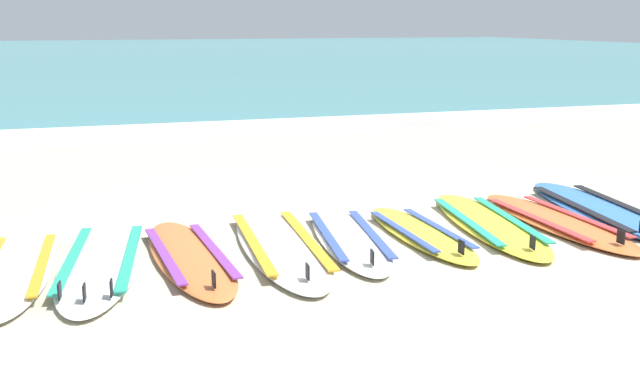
{
  "coord_description": "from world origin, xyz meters",
  "views": [
    {
      "loc": [
        -2.58,
        -5.8,
        1.86
      ],
      "look_at": [
        -0.41,
        0.9,
        0.25
      ],
      "focal_mm": 42.36,
      "sensor_mm": 36.0,
      "label": 1
    }
  ],
  "objects": [
    {
      "name": "surfboard_3",
      "position": [
        -1.04,
        0.03,
        0.04
      ],
      "size": [
        0.79,
        2.57,
        0.18
      ],
      "color": "silver",
      "rests_on": "ground"
    },
    {
      "name": "surfboard_4",
      "position": [
        -0.43,
        0.03,
        0.04
      ],
      "size": [
        0.82,
        2.18,
        0.18
      ],
      "color": "silver",
      "rests_on": "ground"
    },
    {
      "name": "surfboard_7",
      "position": [
        1.6,
        -0.04,
        0.04
      ],
      "size": [
        0.57,
        2.26,
        0.18
      ],
      "color": "orange",
      "rests_on": "ground"
    },
    {
      "name": "surfboard_5",
      "position": [
        0.22,
        -0.02,
        0.04
      ],
      "size": [
        0.48,
        1.91,
        0.18
      ],
      "color": "yellow",
      "rests_on": "ground"
    },
    {
      "name": "sea",
      "position": [
        0.0,
        36.32,
        0.05
      ],
      "size": [
        80.0,
        60.0,
        0.1
      ],
      "primitive_type": "cube",
      "color": "teal",
      "rests_on": "ground"
    },
    {
      "name": "surfboard_1",
      "position": [
        -2.48,
        0.02,
        0.04
      ],
      "size": [
        0.95,
        2.47,
        0.18
      ],
      "color": "silver",
      "rests_on": "ground"
    },
    {
      "name": "wave_foam_strip",
      "position": [
        0.0,
        6.87,
        0.06
      ],
      "size": [
        80.0,
        1.1,
        0.11
      ],
      "primitive_type": "cube",
      "color": "white",
      "rests_on": "ground"
    },
    {
      "name": "surfboard_2",
      "position": [
        -1.81,
        -0.06,
        0.04
      ],
      "size": [
        0.66,
        2.21,
        0.18
      ],
      "color": "orange",
      "rests_on": "ground"
    },
    {
      "name": "surfboard_6",
      "position": [
        0.95,
        0.08,
        0.04
      ],
      "size": [
        0.92,
        2.41,
        0.18
      ],
      "color": "yellow",
      "rests_on": "ground"
    },
    {
      "name": "surfboard_0",
      "position": [
        -3.1,
        0.01,
        0.04
      ],
      "size": [
        0.67,
        2.22,
        0.18
      ],
      "color": "white",
      "rests_on": "ground"
    },
    {
      "name": "ground_plane",
      "position": [
        0.0,
        0.0,
        0.0
      ],
      "size": [
        80.0,
        80.0,
        0.0
      ],
      "primitive_type": "plane",
      "color": "#B7AD93"
    },
    {
      "name": "surfboard_8",
      "position": [
        2.27,
        0.17,
        0.04
      ],
      "size": [
        1.0,
        2.66,
        0.18
      ],
      "color": "#3875CC",
      "rests_on": "ground"
    }
  ]
}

